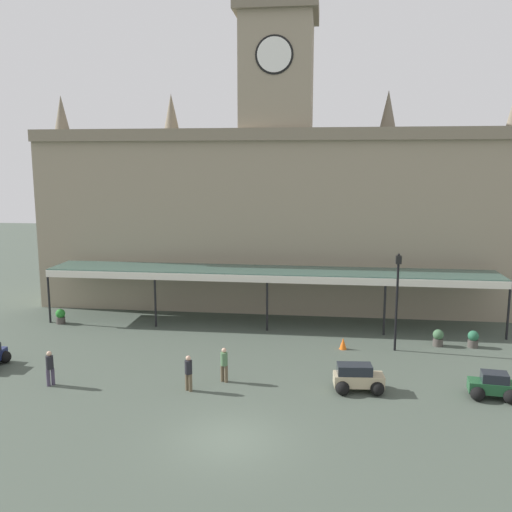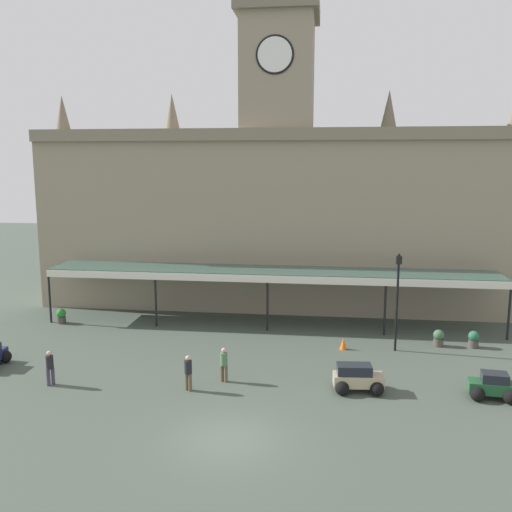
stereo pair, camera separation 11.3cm
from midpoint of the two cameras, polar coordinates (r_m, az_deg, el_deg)
name	(u,v)px [view 1 (the left image)]	position (r m, az deg, el deg)	size (l,w,h in m)	color
ground_plane	(229,440)	(21.88, -2.94, -18.42)	(140.00, 140.00, 0.00)	#434D43
station_building	(277,207)	(39.44, 2.05, 5.07)	(33.49, 5.79, 20.92)	gray
entrance_canopy	(269,272)	(34.91, 1.28, -1.69)	(28.52, 3.26, 3.57)	#38564C
car_green_sedan	(493,387)	(27.07, 23.16, -12.36)	(2.13, 1.66, 1.19)	#1E512D
car_beige_estate	(358,379)	(26.07, 10.33, -12.42)	(2.32, 1.66, 1.27)	tan
pedestrian_beside_cars	(189,372)	(25.78, -7.11, -11.78)	(0.36, 0.34, 1.67)	brown
pedestrian_near_entrance	(224,363)	(26.61, -3.44, -11.01)	(0.37, 0.34, 1.67)	brown
pedestrian_crossing_forecourt	(50,367)	(27.87, -20.63, -10.67)	(0.34, 0.34, 1.67)	#3F384C
victorian_lamppost	(397,291)	(31.06, 14.28, -3.57)	(0.30, 0.30, 5.46)	black
traffic_cone	(343,343)	(31.50, 8.88, -8.92)	(0.40, 0.40, 0.66)	orange
planter_near_kerb	(61,316)	(38.05, -19.62, -5.87)	(0.60, 0.60, 0.96)	#47423D
planter_forecourt_centre	(438,338)	(33.25, 18.21, -8.00)	(0.60, 0.60, 0.96)	#47423D
planter_by_canopy	(473,339)	(33.68, 21.43, -7.97)	(0.60, 0.60, 0.96)	#47423D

